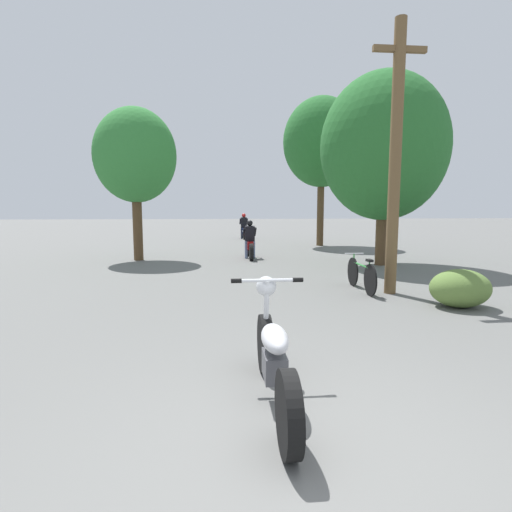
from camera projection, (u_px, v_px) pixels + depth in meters
name	position (u px, v px, depth m)	size (l,w,h in m)	color
ground_plane	(329.00, 462.00, 2.87)	(120.00, 120.00, 0.00)	#60605E
utility_pole	(395.00, 156.00, 8.17)	(1.10, 0.24, 5.54)	brown
roadside_tree_right_near	(384.00, 147.00, 12.22)	(3.91, 3.51, 5.91)	#513A23
roadside_tree_right_far	(322.00, 143.00, 18.48)	(3.59, 3.23, 6.88)	#513A23
roadside_tree_left	(135.00, 156.00, 13.39)	(2.75, 2.47, 5.14)	#513A23
roadside_bush	(460.00, 288.00, 7.28)	(1.10, 0.88, 0.70)	#5B7A38
motorcycle_foreground	(274.00, 356.00, 3.71)	(0.76, 2.17, 1.09)	black
motorcycle_rider_lead	(250.00, 244.00, 14.27)	(0.50, 1.95, 1.37)	black
motorcycle_rider_far	(244.00, 229.00, 23.13)	(0.50, 2.00, 1.47)	black
bicycle_parked	(361.00, 274.00, 8.72)	(0.44, 1.75, 0.78)	black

